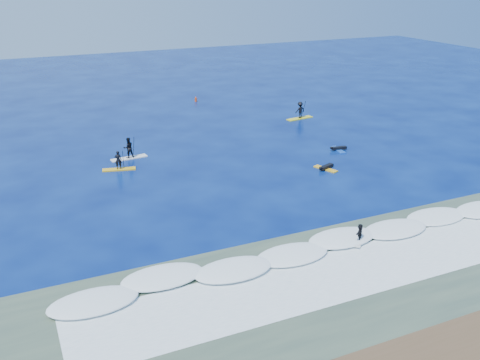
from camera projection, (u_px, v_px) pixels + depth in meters
name	position (u px, v px, depth m)	size (l,w,h in m)	color
ground	(262.00, 191.00, 42.48)	(160.00, 160.00, 0.00)	#031047
wet_sand_strip	(473.00, 358.00, 24.27)	(90.00, 5.00, 0.08)	#4C3923
shallow_water	(371.00, 277.00, 30.62)	(90.00, 13.00, 0.01)	#324539
breaking_wave	(332.00, 246.00, 34.01)	(40.00, 6.00, 0.30)	white
whitewater	(360.00, 269.00, 31.47)	(34.00, 5.00, 0.02)	silver
sup_paddler_left	(118.00, 163.00, 46.68)	(2.96, 1.35, 2.01)	gold
sup_paddler_center	(128.00, 150.00, 49.36)	(3.42, 1.17, 2.36)	silver
sup_paddler_right	(300.00, 111.00, 62.54)	(3.43, 1.34, 2.35)	yellow
prone_paddler_near	(326.00, 168.00, 46.96)	(1.76, 2.33, 0.47)	gold
prone_paddler_far	(338.00, 149.00, 51.91)	(1.74, 2.24, 0.46)	#174AAF
wave_surfer	(360.00, 234.00, 34.06)	(1.57, 1.49, 1.23)	silver
marker_buoy	(196.00, 99.00, 70.84)	(0.31, 0.31, 0.73)	red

